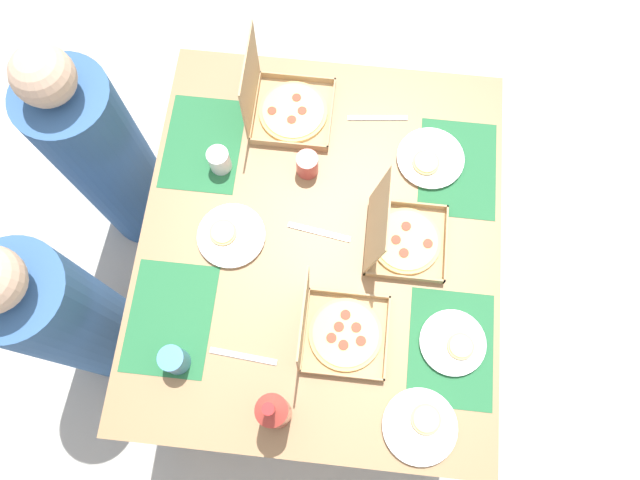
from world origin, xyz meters
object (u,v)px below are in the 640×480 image
object	(u,v)px
cup_spare	(307,165)
cup_red	(219,160)
plate_far_right	(420,426)
diner_right_seat	(109,161)
plate_middle	(453,343)
diner_left_seat	(73,318)
cup_clear_left	(174,360)
pizza_box_corner_right	(400,237)
plate_far_left	(430,159)
pizza_box_edge_far	(337,331)
plate_near_left	(231,235)
soda_bottle	(274,412)
pizza_box_center	(284,105)

from	to	relation	value
cup_spare	cup_red	bearing A→B (deg)	93.13
plate_far_right	diner_right_seat	distance (m)	1.49
plate_middle	diner_left_seat	size ratio (longest dim) A/B	0.17
diner_right_seat	cup_clear_left	bearing A→B (deg)	-148.24
pizza_box_corner_right	diner_left_seat	bearing A→B (deg)	106.61
plate_middle	pizza_box_corner_right	bearing A→B (deg)	31.05
plate_far_left	pizza_box_corner_right	bearing A→B (deg)	163.94
cup_red	cup_clear_left	bearing A→B (deg)	177.79
pizza_box_edge_far	plate_far_right	distance (m)	0.37
cup_spare	diner_right_seat	xyz separation A→B (m)	(0.06, 0.78, -0.27)
cup_spare	diner_left_seat	bearing A→B (deg)	125.23
cup_clear_left	diner_left_seat	world-z (taller)	diner_left_seat
plate_near_left	soda_bottle	size ratio (longest dim) A/B	0.69
cup_spare	diner_right_seat	distance (m)	0.83
pizza_box_center	cup_red	bearing A→B (deg)	140.28
cup_red	pizza_box_center	bearing A→B (deg)	-39.72
plate_near_left	cup_spare	bearing A→B (deg)	-40.22
plate_middle	cup_red	size ratio (longest dim) A/B	2.28
pizza_box_corner_right	cup_clear_left	xyz separation A→B (m)	(-0.46, 0.64, 0.01)
pizza_box_center	plate_far_right	bearing A→B (deg)	-152.15
diner_left_seat	diner_right_seat	bearing A→B (deg)	0.00
pizza_box_center	cup_clear_left	bearing A→B (deg)	166.47
pizza_box_edge_far	cup_spare	distance (m)	0.57
plate_middle	plate_far_right	bearing A→B (deg)	160.81
plate_far_left	cup_clear_left	size ratio (longest dim) A/B	2.12
pizza_box_edge_far	soda_bottle	world-z (taller)	soda_bottle
plate_far_right	cup_clear_left	xyz separation A→B (m)	(0.11, 0.74, 0.04)
pizza_box_edge_far	pizza_box_corner_right	size ratio (longest dim) A/B	1.01
pizza_box_edge_far	cup_spare	world-z (taller)	pizza_box_edge_far
plate_near_left	diner_left_seat	distance (m)	0.67
plate_near_left	plate_far_right	distance (m)	0.83
plate_near_left	plate_far_left	xyz separation A→B (m)	(0.34, -0.63, 0.00)
pizza_box_edge_far	cup_red	size ratio (longest dim) A/B	3.27
diner_right_seat	plate_middle	bearing A→B (deg)	-114.81
cup_clear_left	diner_right_seat	xyz separation A→B (m)	(0.74, 0.46, -0.28)
cup_red	plate_middle	bearing A→B (deg)	-122.80
pizza_box_corner_right	cup_clear_left	distance (m)	0.79
diner_right_seat	plate_near_left	bearing A→B (deg)	-120.25
plate_near_left	plate_far_left	size ratio (longest dim) A/B	0.97
pizza_box_center	plate_far_left	distance (m)	0.53
plate_far_left	plate_middle	bearing A→B (deg)	-170.63
diner_left_seat	cup_red	bearing A→B (deg)	-42.28
pizza_box_center	cup_red	size ratio (longest dim) A/B	3.43
soda_bottle	cup_red	bearing A→B (deg)	20.57
cup_spare	cup_red	size ratio (longest dim) A/B	0.98
plate_far_right	cup_red	size ratio (longest dim) A/B	2.47
pizza_box_edge_far	plate_middle	size ratio (longest dim) A/B	1.44
plate_near_left	cup_spare	world-z (taller)	cup_spare
diner_right_seat	cup_red	bearing A→B (deg)	-99.08
soda_bottle	plate_far_left	bearing A→B (deg)	-25.04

